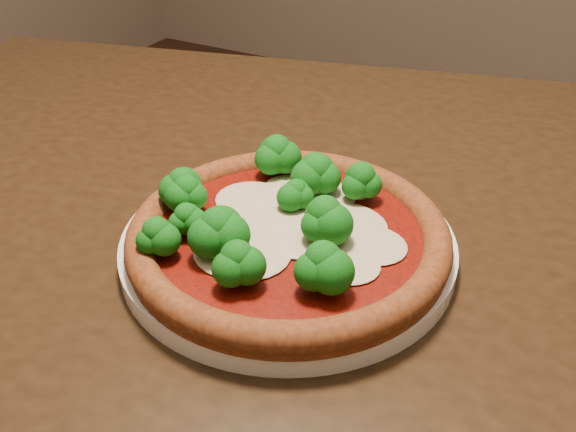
% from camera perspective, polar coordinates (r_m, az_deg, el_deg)
% --- Properties ---
extents(dining_table, '(1.32, 1.15, 0.75)m').
position_cam_1_polar(dining_table, '(0.68, -1.77, -7.32)').
color(dining_table, black).
rests_on(dining_table, floor).
extents(plate, '(0.30, 0.30, 0.02)m').
position_cam_1_polar(plate, '(0.57, 0.00, -2.59)').
color(plate, white).
rests_on(plate, dining_table).
extents(pizza, '(0.28, 0.28, 0.06)m').
position_cam_1_polar(pizza, '(0.55, -0.40, -1.08)').
color(pizza, brown).
rests_on(pizza, plate).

